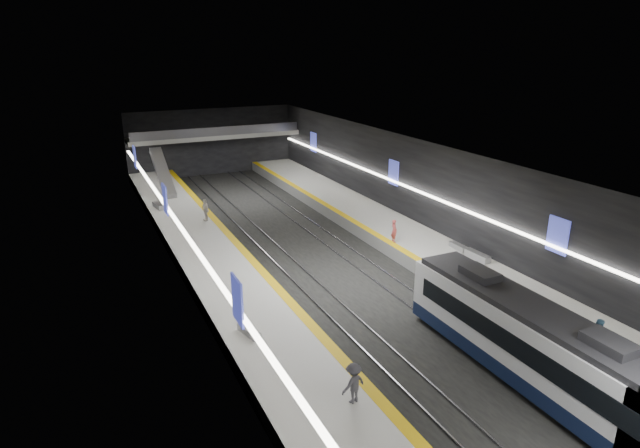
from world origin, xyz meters
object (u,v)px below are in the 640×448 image
escalator (163,172)px  bench_left_far (159,206)px  passenger_right_b (598,336)px  bench_right_near (477,256)px  passenger_left_a (205,210)px  bench_left_near (249,331)px  passenger_right_a (394,231)px  passenger_left_b (353,384)px  bench_right_far (458,247)px

escalator → bench_left_far: bearing=-104.2°
escalator → passenger_right_b: 42.48m
escalator → bench_right_near: bearing=-59.8°
bench_left_far → passenger_left_a: bearing=-69.9°
bench_left_near → bench_left_far: 25.00m
bench_left_near → bench_right_near: bearing=-5.1°
bench_left_far → bench_right_near: 28.58m
bench_left_far → bench_right_near: (18.14, -22.08, 0.02)m
escalator → bench_left_far: (-1.60, -6.29, -1.67)m
bench_left_near → bench_right_near: (17.68, 2.92, 0.05)m
bench_right_near → passenger_right_b: 12.18m
passenger_right_a → passenger_left_b: bearing=149.5°
bench_left_near → bench_right_far: 18.41m
passenger_right_b → escalator: bearing=49.8°
passenger_left_a → passenger_left_b: (-0.36, -26.80, -0.02)m
escalator → passenger_left_b: bearing=-88.4°
bench_right_near → bench_right_far: bearing=85.7°
bench_right_far → escalator: bearing=123.3°
passenger_right_a → bench_left_near: bearing=127.6°
escalator → passenger_right_b: size_ratio=4.41×
bench_right_near → passenger_right_a: passenger_right_a is taller
bench_left_far → passenger_right_a: bearing=-58.1°
escalator → passenger_right_b: escalator is taller
escalator → bench_right_far: escalator is taller
bench_right_far → passenger_right_a: (-3.44, 3.34, 0.68)m
bench_right_far → passenger_left_a: passenger_left_a is taller
bench_left_near → bench_right_near: bench_right_near is taller
bench_left_near → escalator: bearing=73.5°
bench_right_near → bench_right_far: size_ratio=1.26×
passenger_left_a → bench_right_near: bearing=30.5°
passenger_right_a → passenger_left_b: passenger_left_b is taller
escalator → passenger_right_b: (13.70, -40.20, -0.99)m
bench_right_near → passenger_right_a: bearing=118.8°
escalator → bench_left_near: (-1.14, -31.29, -1.70)m
bench_right_near → passenger_right_a: 6.44m
passenger_right_b → passenger_left_a: bearing=54.2°
bench_left_far → escalator: bearing=66.2°
passenger_right_b → bench_left_far: bearing=55.3°
bench_left_near → passenger_left_a: 19.82m
bench_left_near → passenger_left_a: passenger_left_a is taller
passenger_right_a → passenger_right_b: (0.56, -17.25, 0.02)m
bench_right_near → passenger_right_b: passenger_right_b is taller
escalator → bench_left_far: size_ratio=4.17×
bench_right_far → passenger_left_a: size_ratio=0.86×
bench_right_near → bench_left_near: bearing=-174.0°
escalator → passenger_left_a: escalator is taller
bench_right_far → passenger_left_b: bearing=-140.7°
bench_left_near → passenger_right_a: size_ratio=0.93×
passenger_right_b → passenger_left_a: size_ratio=0.96×
bench_right_near → passenger_left_a: 22.52m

